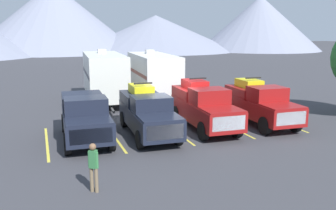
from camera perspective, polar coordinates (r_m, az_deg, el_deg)
ground_plane at (r=20.08m, az=0.34°, el=-3.55°), size 240.00×240.00×0.00m
pickup_truck_a at (r=18.12m, az=-12.81°, el=-1.70°), size 2.35×5.54×2.20m
pickup_truck_b at (r=18.65m, az=-3.25°, el=-1.06°), size 2.27×5.95×2.55m
pickup_truck_c at (r=19.86m, az=5.56°, el=-0.10°), size 2.28×5.81×2.65m
pickup_truck_d at (r=21.33m, az=14.13°, el=0.33°), size 2.28×5.59×2.56m
lot_stripe_a at (r=18.36m, az=-18.37°, el=-5.63°), size 0.12×5.50×0.01m
lot_stripe_b at (r=18.66m, az=-8.39°, el=-4.86°), size 0.12×5.50×0.01m
lot_stripe_c at (r=19.50m, az=0.98°, el=-4.01°), size 0.12×5.50×0.01m
lot_stripe_d at (r=20.81m, az=9.36°, el=-3.15°), size 0.12×5.50×0.01m
lot_stripe_e at (r=22.51m, az=16.60°, el=-2.36°), size 0.12×5.50×0.01m
camper_trailer_a at (r=27.22m, az=-9.93°, el=4.66°), size 3.10×9.03×3.84m
camper_trailer_b at (r=27.89m, az=-2.35°, el=4.89°), size 3.10×8.95×3.74m
person_a at (r=12.33m, az=-11.57°, el=-9.05°), size 0.31×0.31×1.68m
mountain_ridge at (r=87.83m, az=-22.99°, el=11.76°), size 141.22×50.09×16.04m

